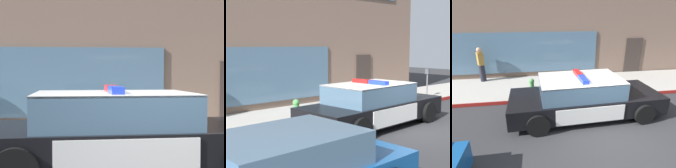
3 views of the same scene
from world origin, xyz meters
The scene contains 6 objects.
ground centered at (0.00, 0.00, 0.00)m, with size 48.00×48.00×0.00m, color #303033.
sidewalk centered at (0.00, 4.01, 0.07)m, with size 48.00×2.99×0.15m, color #B2ADA3.
curb_red_paint centered at (0.00, 2.50, 0.08)m, with size 28.80×0.04×0.14m, color maroon.
police_cruiser centered at (-0.68, 1.33, 0.68)m, with size 5.20×2.28×1.49m.
fire_hydrant centered at (-2.47, 2.95, 0.50)m, with size 0.34×0.39×0.73m.
parking_meter centered at (4.81, 2.92, 1.08)m, with size 0.12×0.18×1.34m.
Camera 2 is at (-8.66, -5.80, 2.59)m, focal length 54.85 mm.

